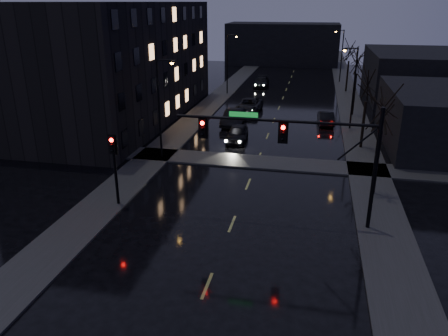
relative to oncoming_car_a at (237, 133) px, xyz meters
The scene contains 23 objects.
ground 23.93m from the oncoming_car_a, 83.86° to the right, with size 160.00×160.00×0.00m, color black.
sidewalk_left 12.71m from the oncoming_car_a, 117.91° to the left, with size 3.00×140.00×0.12m, color #2D2D2B.
sidewalk_right 15.77m from the oncoming_car_a, 45.42° to the left, with size 3.00×140.00×0.12m, color #2D2D2B.
sidewalk_cross 5.91m from the oncoming_car_a, 64.16° to the right, with size 40.00×3.00×0.12m, color #2D2D2B.
apartment_block 16.14m from the oncoming_car_a, 155.96° to the left, with size 12.00×30.00×12.00m, color black.
commercial_right_near 18.28m from the oncoming_car_a, ahead, with size 10.00×14.00×5.00m, color black.
commercial_right_far 31.21m from the oncoming_car_a, 51.08° to the left, with size 12.00×18.00×6.00m, color black.
far_block 54.32m from the oncoming_car_a, 90.47° to the left, with size 22.00×10.00×8.00m, color black.
signal_mast 16.63m from the oncoming_car_a, 66.58° to the right, with size 11.11×0.41×7.00m.
signal_pole_left 15.75m from the oncoming_car_a, 108.48° to the right, with size 0.35×0.41×4.53m.
tree_near 15.67m from the oncoming_car_a, 41.75° to the right, with size 3.52×3.52×8.08m.
tree_mid_a 12.08m from the oncoming_car_a, ahead, with size 3.30×3.30×7.58m.
tree_mid_b 17.43m from the oncoming_car_a, 48.12° to the left, with size 3.74×3.74×8.59m.
tree_far 28.91m from the oncoming_car_a, 67.32° to the left, with size 3.43×3.43×7.88m.
streetlight_l_near 8.65m from the oncoming_car_a, 131.00° to the right, with size 1.53×0.28×8.00m.
streetlight_l_far 22.17m from the oncoming_car_a, 103.32° to the left, with size 1.53×0.28×8.00m.
streetlight_r_mid 12.56m from the oncoming_car_a, 31.52° to the left, with size 1.53×0.28×8.00m.
streetlight_r_far 35.92m from the oncoming_car_a, 73.49° to the left, with size 1.53×0.28×8.00m.
oncoming_car_a is the anchor object (origin of this frame).
oncoming_car_b 5.70m from the oncoming_car_a, 104.08° to the left, with size 1.73×4.95×1.63m, color black.
oncoming_car_c 11.68m from the oncoming_car_a, 93.24° to the left, with size 2.52×5.46×1.52m, color black.
oncoming_car_d 27.79m from the oncoming_car_a, 92.70° to the left, with size 2.05×5.05×1.47m, color black.
lead_car 11.12m from the oncoming_car_a, 44.14° to the left, with size 1.48×4.23×1.39m, color black.
Camera 1 is at (4.14, -14.02, 12.03)m, focal length 35.00 mm.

